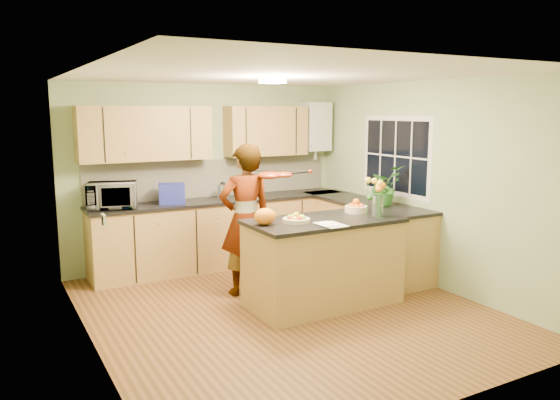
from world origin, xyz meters
TOP-DOWN VIEW (x-y plane):
  - floor at (0.00, 0.00)m, footprint 4.50×4.50m
  - ceiling at (0.00, 0.00)m, footprint 4.00×4.50m
  - wall_back at (0.00, 2.25)m, footprint 4.00×0.02m
  - wall_front at (0.00, -2.25)m, footprint 4.00×0.02m
  - wall_left at (-2.00, 0.00)m, footprint 0.02×4.50m
  - wall_right at (2.00, 0.00)m, footprint 0.02×4.50m
  - back_counter at (0.10, 1.95)m, footprint 3.64×0.62m
  - right_counter at (1.70, 0.85)m, footprint 0.62×2.24m
  - splashback at (0.10, 2.23)m, footprint 3.60×0.02m
  - upper_cabinets at (-0.18, 2.08)m, footprint 3.20×0.34m
  - boiler at (1.70, 2.09)m, footprint 0.40×0.30m
  - window_right at (1.99, 0.60)m, footprint 0.01×1.30m
  - light_switch at (-1.99, -0.60)m, footprint 0.02×0.09m
  - ceiling_lamp at (0.00, 0.30)m, footprint 0.30×0.30m
  - peninsula_island at (0.46, -0.03)m, footprint 1.69×0.86m
  - fruit_dish at (0.11, -0.03)m, footprint 0.29×0.29m
  - orange_bowl at (1.01, 0.12)m, footprint 0.26×0.26m
  - flower_vase at (1.06, -0.21)m, footprint 0.29×0.29m
  - orange_bag at (-0.24, 0.02)m, footprint 0.29×0.27m
  - papers at (0.36, -0.33)m, footprint 0.23×0.31m
  - violinist at (-0.14, 0.72)m, footprint 0.66×0.44m
  - violin at (0.06, 0.50)m, footprint 0.67×0.58m
  - microwave at (-1.38, 1.94)m, footprint 0.67×0.55m
  - blue_box at (-0.63, 1.92)m, footprint 0.38×0.32m
  - kettle at (0.10, 1.95)m, footprint 0.15×0.15m
  - jar_cream at (0.51, 1.99)m, footprint 0.12×0.12m
  - jar_white at (0.66, 1.95)m, footprint 0.15×0.15m
  - potted_plant at (1.70, 0.47)m, footprint 0.54×0.49m

SIDE VIEW (x-z plane):
  - floor at x=0.00m, z-range 0.00..0.00m
  - back_counter at x=0.10m, z-range 0.00..0.94m
  - right_counter at x=1.70m, z-range 0.00..0.94m
  - peninsula_island at x=0.46m, z-range 0.00..0.97m
  - violinist at x=-0.14m, z-range 0.00..1.77m
  - papers at x=0.36m, z-range 0.97..0.98m
  - fruit_dish at x=0.11m, z-range 0.96..1.06m
  - jar_cream at x=0.51m, z-range 0.94..1.11m
  - jar_white at x=0.66m, z-range 0.94..1.12m
  - orange_bowl at x=1.01m, z-range 0.96..1.11m
  - kettle at x=0.10m, z-range 0.91..1.19m
  - orange_bag at x=-0.24m, z-range 0.97..1.14m
  - blue_box at x=-0.63m, z-range 0.94..1.20m
  - microwave at x=-1.38m, z-range 0.94..1.26m
  - potted_plant at x=1.70m, z-range 0.94..1.45m
  - splashback at x=0.10m, z-range 0.94..1.46m
  - wall_back at x=0.00m, z-range 0.00..2.50m
  - wall_front at x=0.00m, z-range 0.00..2.50m
  - wall_left at x=-2.00m, z-range 0.00..2.50m
  - wall_right at x=2.00m, z-range 0.00..2.50m
  - light_switch at x=-1.99m, z-range 1.26..1.34m
  - flower_vase at x=1.06m, z-range 1.05..1.58m
  - violin at x=0.06m, z-range 1.33..1.50m
  - window_right at x=1.99m, z-range 1.02..2.08m
  - upper_cabinets at x=-0.18m, z-range 1.50..2.20m
  - boiler at x=1.70m, z-range 1.47..2.33m
  - ceiling_lamp at x=0.00m, z-range 2.43..2.50m
  - ceiling at x=0.00m, z-range 2.49..2.51m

